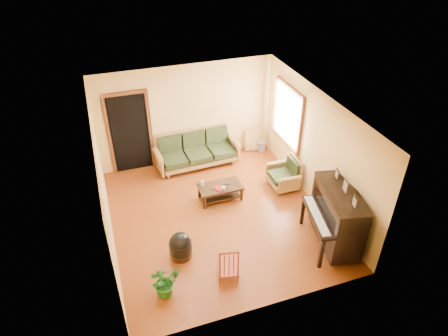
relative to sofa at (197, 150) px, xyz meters
name	(u,v)px	position (x,y,z in m)	size (l,w,h in m)	color
floor	(218,216)	(-0.13, -2.10, -0.45)	(5.00, 5.00, 0.00)	#5F260C
doorway	(130,134)	(-1.58, 0.38, 0.57)	(1.08, 0.16, 2.05)	black
window	(288,115)	(2.08, -0.80, 1.05)	(0.12, 1.36, 1.46)	white
sofa	(197,150)	(0.00, 0.00, 0.00)	(2.11, 0.88, 0.90)	olive
coffee_table	(220,192)	(0.11, -1.53, -0.27)	(0.99, 0.54, 0.36)	black
armchair	(283,173)	(1.69, -1.56, -0.07)	(0.72, 0.75, 0.75)	olive
piano	(337,218)	(1.82, -3.62, 0.19)	(0.85, 1.44, 1.28)	black
footstool	(181,248)	(-1.19, -3.00, -0.24)	(0.44, 0.44, 0.42)	black
red_chair	(228,261)	(-0.50, -3.79, -0.05)	(0.38, 0.41, 0.81)	maroon
leaning_frame	(253,139)	(1.67, 0.25, -0.13)	(0.49, 0.11, 0.65)	#C68942
ceramic_crock	(261,146)	(1.87, 0.14, -0.32)	(0.20, 0.20, 0.25)	navy
potted_plant	(164,282)	(-1.66, -3.78, -0.16)	(0.52, 0.45, 0.58)	#1C5B1A
book	(217,190)	(-0.02, -1.66, -0.08)	(0.16, 0.22, 0.02)	maroon
candle	(202,183)	(-0.27, -1.38, -0.03)	(0.07, 0.07, 0.13)	white
glass_jar	(224,188)	(0.15, -1.67, -0.06)	(0.09, 0.09, 0.06)	silver
remote	(227,184)	(0.27, -1.53, -0.08)	(0.15, 0.04, 0.02)	black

